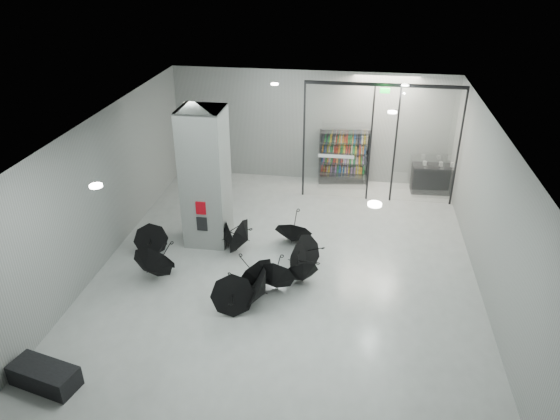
# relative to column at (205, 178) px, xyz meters

# --- Properties ---
(room) EXTENTS (14.00, 14.02, 4.01)m
(room) POSITION_rel_column_xyz_m (2.50, -2.00, 0.84)
(room) COLOR gray
(room) RESTS_ON ground
(column) EXTENTS (1.20, 1.20, 4.00)m
(column) POSITION_rel_column_xyz_m (0.00, 0.00, 0.00)
(column) COLOR slate
(column) RESTS_ON ground
(fire_cabinet) EXTENTS (0.28, 0.04, 0.38)m
(fire_cabinet) POSITION_rel_column_xyz_m (0.00, -0.62, -0.65)
(fire_cabinet) COLOR #A50A07
(fire_cabinet) RESTS_ON column
(info_panel) EXTENTS (0.30, 0.03, 0.42)m
(info_panel) POSITION_rel_column_xyz_m (0.00, -0.62, -1.15)
(info_panel) COLOR black
(info_panel) RESTS_ON column
(exit_sign) EXTENTS (0.30, 0.06, 0.15)m
(exit_sign) POSITION_rel_column_xyz_m (4.90, 3.30, 1.82)
(exit_sign) COLOR #0CE533
(exit_sign) RESTS_ON room
(glass_partition) EXTENTS (5.06, 0.08, 4.00)m
(glass_partition) POSITION_rel_column_xyz_m (4.89, 3.50, 0.18)
(glass_partition) COLOR silver
(glass_partition) RESTS_ON ground
(bench) EXTENTS (1.49, 0.90, 0.45)m
(bench) POSITION_rel_column_xyz_m (-1.70, -6.08, -1.78)
(bench) COLOR black
(bench) RESTS_ON ground
(bookshelf) EXTENTS (1.82, 0.62, 1.96)m
(bookshelf) POSITION_rel_column_xyz_m (3.74, 4.75, -1.02)
(bookshelf) COLOR black
(bookshelf) RESTS_ON ground
(shop_counter) EXTENTS (1.67, 0.73, 0.99)m
(shop_counter) POSITION_rel_column_xyz_m (6.98, 4.43, -1.51)
(shop_counter) COLOR black
(shop_counter) RESTS_ON ground
(umbrella_cluster) EXTENTS (5.62, 4.38, 1.30)m
(umbrella_cluster) POSITION_rel_column_xyz_m (1.36, -1.70, -1.70)
(umbrella_cluster) COLOR black
(umbrella_cluster) RESTS_ON ground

